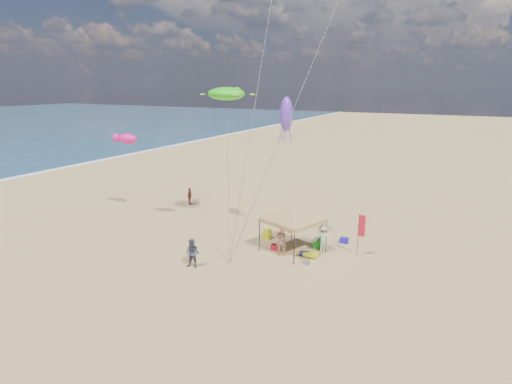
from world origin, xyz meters
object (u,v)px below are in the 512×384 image
(cooler_red, at_px, (276,247))
(chair_yellow, at_px, (267,234))
(chair_green, at_px, (318,243))
(beach_cart, at_px, (311,254))
(person_near_c, at_px, (323,238))
(person_near_a, at_px, (281,241))
(cooler_blue, at_px, (344,240))
(person_far_a, at_px, (190,196))
(canopy_tent, at_px, (293,205))
(person_near_b, at_px, (193,254))
(feather_flag, at_px, (361,228))

(cooler_red, relative_size, chair_yellow, 0.77)
(chair_green, height_order, beach_cart, chair_green)
(person_near_c, bearing_deg, chair_green, -50.14)
(person_near_a, bearing_deg, beach_cart, -176.96)
(cooler_blue, distance_m, person_far_a, 15.41)
(chair_green, bearing_deg, person_near_a, -127.24)
(chair_green, bearing_deg, canopy_tent, -135.17)
(cooler_blue, relative_size, person_near_a, 0.28)
(cooler_blue, relative_size, chair_green, 0.77)
(beach_cart, height_order, person_near_c, person_near_c)
(beach_cart, relative_size, person_near_b, 0.50)
(canopy_tent, distance_m, feather_flag, 4.44)
(person_near_a, distance_m, person_near_b, 5.67)
(chair_yellow, height_order, person_near_b, person_near_b)
(canopy_tent, bearing_deg, person_near_a, -112.78)
(feather_flag, height_order, person_near_c, feather_flag)
(chair_yellow, xyz_separation_m, person_near_b, (-1.76, -6.45, 0.54))
(canopy_tent, relative_size, person_near_c, 3.18)
(chair_green, bearing_deg, chair_yellow, 178.43)
(feather_flag, distance_m, person_near_c, 2.54)
(person_near_b, bearing_deg, chair_green, 37.44)
(cooler_red, xyz_separation_m, chair_green, (2.38, 1.55, 0.16))
(feather_flag, height_order, person_near_b, feather_flag)
(person_near_a, xyz_separation_m, person_far_a, (-12.16, 6.94, -0.18))
(feather_flag, relative_size, person_far_a, 1.79)
(cooler_blue, bearing_deg, person_near_a, -126.60)
(cooler_red, height_order, person_near_b, person_near_b)
(chair_yellow, height_order, person_near_c, person_near_c)
(chair_green, distance_m, person_near_a, 2.85)
(cooler_blue, distance_m, chair_yellow, 5.34)
(person_near_a, xyz_separation_m, person_near_b, (-3.89, -4.13, -0.06))
(person_near_b, bearing_deg, chair_yellow, 63.49)
(cooler_blue, bearing_deg, canopy_tent, -130.07)
(person_near_c, bearing_deg, feather_flag, 174.51)
(beach_cart, height_order, person_near_a, person_near_a)
(person_far_a, bearing_deg, beach_cart, -130.51)
(feather_flag, height_order, cooler_blue, feather_flag)
(person_near_b, bearing_deg, canopy_tent, 38.51)
(feather_flag, distance_m, cooler_red, 5.63)
(canopy_tent, height_order, chair_yellow, canopy_tent)
(canopy_tent, bearing_deg, chair_yellow, 151.14)
(feather_flag, relative_size, cooler_red, 5.17)
(cooler_red, bearing_deg, chair_green, 33.04)
(cooler_red, relative_size, chair_green, 0.77)
(canopy_tent, distance_m, chair_yellow, 4.02)
(feather_flag, height_order, person_near_a, feather_flag)
(chair_yellow, xyz_separation_m, beach_cart, (3.93, -1.76, -0.15))
(canopy_tent, height_order, cooler_red, canopy_tent)
(cooler_blue, bearing_deg, cooler_red, -137.81)
(person_near_a, bearing_deg, canopy_tent, -127.01)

